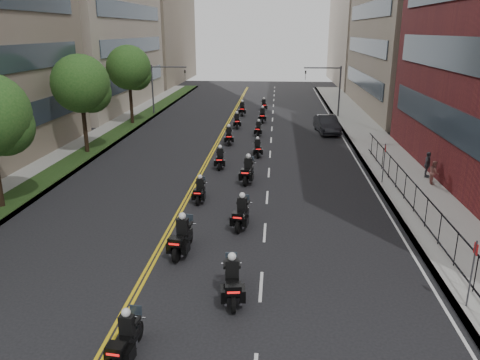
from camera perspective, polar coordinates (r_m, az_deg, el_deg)
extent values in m
cube|color=gray|center=(37.87, 17.14, 2.87)|extent=(4.00, 90.00, 0.15)
cube|color=gray|center=(40.11, -18.62, 3.53)|extent=(4.00, 90.00, 0.15)
cube|color=#193212|center=(39.78, -17.57, 3.66)|extent=(2.00, 90.00, 0.04)
cube|color=#333F4C|center=(30.18, 24.49, 5.07)|extent=(0.12, 25.80, 1.80)
cube|color=#333F4C|center=(29.67, 25.50, 12.61)|extent=(0.12, 25.80, 1.80)
cube|color=#333F4C|center=(59.94, 14.70, 11.67)|extent=(0.12, 24.08, 1.80)
cube|color=#333F4C|center=(59.68, 15.01, 15.48)|extent=(0.12, 24.08, 1.80)
cube|color=#333F4C|center=(59.69, 15.34, 19.31)|extent=(0.12, 24.08, 1.80)
cube|color=#A59685|center=(90.61, 16.86, 19.43)|extent=(15.00, 28.00, 26.00)
cube|color=#333F4C|center=(61.61, -12.37, 11.99)|extent=(0.12, 24.08, 1.80)
cube|color=#333F4C|center=(61.36, -12.63, 15.70)|extent=(0.12, 24.08, 1.80)
cube|color=#333F4C|center=(61.37, -12.89, 19.43)|extent=(0.12, 24.08, 1.80)
cube|color=#7D715C|center=(92.46, -12.33, 19.71)|extent=(16.00, 28.00, 26.00)
cube|color=black|center=(25.14, 21.30, -1.36)|extent=(0.05, 28.00, 0.05)
cube|color=black|center=(25.56, 20.98, -4.11)|extent=(0.05, 28.00, 0.05)
sphere|color=#1C4E1A|center=(27.61, -26.77, 5.80)|extent=(3.08, 3.08, 3.08)
cylinder|color=black|center=(38.39, -18.44, 6.74)|extent=(0.32, 0.32, 5.11)
sphere|color=#1C4E1A|center=(37.99, -18.87, 11.06)|extent=(4.40, 4.40, 4.40)
sphere|color=#1C4E1A|center=(38.20, -17.69, 10.10)|extent=(3.08, 3.08, 3.08)
cylinder|color=black|center=(49.50, -13.17, 9.66)|extent=(0.32, 0.32, 5.39)
sphere|color=#1C4E1A|center=(49.18, -13.42, 13.20)|extent=(4.40, 4.40, 4.40)
sphere|color=#1C4E1A|center=(49.45, -12.54, 12.39)|extent=(3.08, 3.08, 3.08)
cylinder|color=#3F3F44|center=(53.60, 12.03, 10.44)|extent=(0.18, 0.18, 5.60)
cylinder|color=#3F3F44|center=(53.12, 10.02, 13.31)|extent=(4.00, 0.14, 0.14)
imported|color=black|center=(53.06, 7.99, 12.54)|extent=(0.16, 0.20, 1.00)
cylinder|color=#3F3F44|center=(55.01, -10.61, 10.70)|extent=(0.18, 0.18, 5.60)
cylinder|color=#3F3F44|center=(54.28, -8.67, 13.47)|extent=(4.00, 0.14, 0.14)
imported|color=black|center=(53.97, -6.72, 12.67)|extent=(0.16, 0.20, 1.00)
cylinder|color=black|center=(15.73, -12.36, -17.58)|extent=(0.20, 0.66, 0.65)
cube|color=black|center=(15.00, -13.57, -18.36)|extent=(0.52, 1.33, 0.38)
cube|color=silver|center=(15.17, -13.43, -18.94)|extent=(0.41, 0.56, 0.29)
cube|color=black|center=(14.31, -14.91, -19.33)|extent=(0.54, 0.45, 0.31)
cube|color=red|center=(14.18, -15.25, -19.86)|extent=(0.38, 0.07, 0.07)
cube|color=black|center=(14.77, -13.64, -16.75)|extent=(0.45, 0.31, 0.59)
sphere|color=silver|center=(14.55, -13.74, -15.42)|extent=(0.28, 0.28, 0.28)
cylinder|color=black|center=(16.66, -0.82, -14.73)|extent=(0.25, 0.75, 0.73)
cylinder|color=black|center=(18.14, -1.07, -11.80)|extent=(0.25, 0.75, 0.73)
cube|color=black|center=(17.24, -0.96, -12.35)|extent=(0.65, 1.50, 0.43)
cube|color=silver|center=(17.41, -0.96, -12.96)|extent=(0.49, 0.64, 0.32)
cube|color=black|center=(16.37, -0.83, -13.08)|extent=(0.62, 0.52, 0.34)
cube|color=red|center=(16.19, -0.79, -13.55)|extent=(0.43, 0.09, 0.08)
cube|color=black|center=(17.02, -0.97, -10.69)|extent=(0.51, 0.36, 0.67)
sphere|color=silver|center=(16.82, -0.98, -9.32)|extent=(0.31, 0.31, 0.31)
cylinder|color=black|center=(20.03, -7.78, -8.92)|extent=(0.25, 0.77, 0.75)
cylinder|color=black|center=(21.54, -6.23, -6.86)|extent=(0.25, 0.77, 0.75)
cube|color=black|center=(20.65, -7.01, -7.07)|extent=(0.65, 1.54, 0.44)
cube|color=silver|center=(20.80, -6.93, -7.65)|extent=(0.49, 0.66, 0.33)
cube|color=black|center=(19.78, -7.85, -7.42)|extent=(0.63, 0.53, 0.35)
cube|color=red|center=(19.59, -8.07, -7.76)|extent=(0.44, 0.09, 0.08)
cube|color=black|center=(20.47, -7.01, -5.60)|extent=(0.52, 0.37, 0.69)
sphere|color=silver|center=(20.30, -7.05, -4.38)|extent=(0.32, 0.32, 0.32)
cylinder|color=black|center=(22.53, -0.22, -5.65)|extent=(0.24, 0.73, 0.71)
cylinder|color=black|center=(24.04, 0.66, -4.10)|extent=(0.24, 0.73, 0.71)
cube|color=black|center=(23.17, 0.24, -4.18)|extent=(0.63, 1.46, 0.42)
cube|color=silver|center=(23.31, 0.26, -4.68)|extent=(0.47, 0.63, 0.31)
cube|color=black|center=(22.32, -0.22, -4.37)|extent=(0.60, 0.51, 0.34)
cube|color=red|center=(22.13, -0.34, -4.63)|extent=(0.42, 0.09, 0.07)
cube|color=black|center=(23.03, 0.27, -2.92)|extent=(0.50, 0.35, 0.65)
sphere|color=silver|center=(22.89, 0.27, -1.88)|extent=(0.30, 0.30, 0.30)
cylinder|color=black|center=(26.12, -5.14, -2.45)|extent=(0.14, 0.63, 0.63)
cylinder|color=black|center=(27.49, -4.60, -1.39)|extent=(0.14, 0.63, 0.63)
cube|color=black|center=(26.72, -4.88, -1.38)|extent=(0.40, 1.25, 0.37)
cube|color=silver|center=(26.83, -4.85, -1.78)|extent=(0.36, 0.51, 0.28)
cube|color=black|center=(25.96, -5.17, -1.45)|extent=(0.48, 0.39, 0.30)
cube|color=red|center=(25.79, -5.24, -1.63)|extent=(0.37, 0.03, 0.06)
cube|color=black|center=(26.62, -4.89, -0.41)|extent=(0.41, 0.26, 0.57)
sphere|color=silver|center=(26.51, -4.90, 0.39)|extent=(0.27, 0.27, 0.27)
cylinder|color=black|center=(29.18, 0.68, -0.06)|extent=(0.24, 0.77, 0.75)
cylinder|color=black|center=(30.84, 1.29, 0.93)|extent=(0.24, 0.77, 0.75)
cube|color=black|center=(29.92, 1.00, 1.02)|extent=(0.64, 1.54, 0.44)
cube|color=silver|center=(30.04, 1.02, 0.58)|extent=(0.49, 0.65, 0.33)
cube|color=black|center=(29.01, 0.69, 1.03)|extent=(0.63, 0.53, 0.35)
cube|color=red|center=(28.80, 0.60, 0.85)|extent=(0.44, 0.09, 0.08)
cube|color=black|center=(29.81, 1.03, 2.07)|extent=(0.52, 0.37, 0.69)
sphere|color=silver|center=(29.70, 1.03, 2.93)|extent=(0.32, 0.32, 0.32)
cylinder|color=black|center=(32.48, -2.52, 1.71)|extent=(0.17, 0.67, 0.66)
cylinder|color=black|center=(33.98, -2.34, 2.44)|extent=(0.17, 0.67, 0.66)
cube|color=black|center=(33.15, -2.43, 2.54)|extent=(0.48, 1.34, 0.39)
cube|color=silver|center=(33.26, -2.42, 2.19)|extent=(0.40, 0.56, 0.29)
cube|color=black|center=(32.34, -2.53, 2.58)|extent=(0.53, 0.44, 0.31)
cube|color=red|center=(32.15, -2.55, 2.45)|extent=(0.39, 0.05, 0.07)
cube|color=black|center=(33.07, -2.44, 3.38)|extent=(0.44, 0.30, 0.61)
sphere|color=silver|center=(32.98, -2.45, 4.07)|extent=(0.28, 0.28, 0.28)
cylinder|color=black|center=(35.62, 2.23, 3.13)|extent=(0.20, 0.63, 0.62)
cylinder|color=black|center=(37.03, 2.05, 3.71)|extent=(0.20, 0.63, 0.62)
cube|color=black|center=(36.26, 2.14, 3.82)|extent=(0.53, 1.27, 0.37)
cube|color=silver|center=(36.35, 2.13, 3.51)|extent=(0.40, 0.54, 0.27)
cube|color=black|center=(35.50, 2.24, 3.87)|extent=(0.52, 0.44, 0.29)
cube|color=red|center=(35.32, 2.26, 3.77)|extent=(0.37, 0.07, 0.06)
cube|color=black|center=(36.19, 2.15, 4.53)|extent=(0.43, 0.30, 0.57)
sphere|color=silver|center=(36.12, 2.15, 5.13)|extent=(0.26, 0.26, 0.26)
cylinder|color=black|center=(39.46, -1.35, 4.65)|extent=(0.22, 0.70, 0.69)
cylinder|color=black|center=(41.04, -1.38, 5.16)|extent=(0.22, 0.70, 0.69)
cube|color=black|center=(40.19, -1.37, 5.31)|extent=(0.58, 1.41, 0.40)
cube|color=silver|center=(40.29, -1.37, 5.00)|extent=(0.44, 0.60, 0.30)
cube|color=black|center=(39.35, -1.36, 5.40)|extent=(0.57, 0.48, 0.32)
cube|color=red|center=(39.14, -1.36, 5.30)|extent=(0.41, 0.08, 0.07)
cube|color=black|center=(40.13, -1.37, 6.03)|extent=(0.47, 0.33, 0.63)
sphere|color=silver|center=(40.06, -1.38, 6.63)|extent=(0.29, 0.29, 0.29)
cylinder|color=black|center=(42.84, 2.17, 5.65)|extent=(0.16, 0.62, 0.62)
cylinder|color=black|center=(44.26, 2.35, 6.04)|extent=(0.16, 0.62, 0.62)
cube|color=black|center=(43.50, 2.27, 6.18)|extent=(0.45, 1.25, 0.36)
cube|color=silver|center=(43.58, 2.27, 5.92)|extent=(0.37, 0.52, 0.27)
cube|color=black|center=(42.74, 2.18, 6.27)|extent=(0.49, 0.41, 0.29)
cube|color=red|center=(42.56, 2.16, 6.19)|extent=(0.36, 0.05, 0.06)
cube|color=black|center=(43.45, 2.28, 6.78)|extent=(0.41, 0.28, 0.56)
sphere|color=silver|center=(43.39, 2.29, 7.27)|extent=(0.26, 0.26, 0.26)
cylinder|color=black|center=(46.22, -0.34, 6.59)|extent=(0.22, 0.68, 0.67)
cylinder|color=black|center=(47.77, -0.41, 6.96)|extent=(0.22, 0.68, 0.67)
cube|color=black|center=(46.94, -0.38, 7.11)|extent=(0.57, 1.37, 0.39)
cube|color=silver|center=(47.03, -0.38, 6.85)|extent=(0.44, 0.58, 0.30)
cube|color=black|center=(46.12, -0.34, 7.22)|extent=(0.56, 0.47, 0.32)
cube|color=red|center=(45.92, -0.33, 7.15)|extent=(0.40, 0.08, 0.07)
cube|color=black|center=(46.90, -0.38, 7.72)|extent=(0.46, 0.33, 0.61)
sphere|color=silver|center=(46.84, -0.38, 8.22)|extent=(0.29, 0.29, 0.29)
cylinder|color=black|center=(49.12, 2.72, 7.27)|extent=(0.15, 0.71, 0.71)
cylinder|color=black|center=(50.76, 2.78, 7.61)|extent=(0.15, 0.71, 0.71)
cube|color=black|center=(49.89, 2.76, 7.77)|extent=(0.45, 1.41, 0.42)
cube|color=silver|center=(49.98, 2.75, 7.51)|extent=(0.40, 0.58, 0.31)
cube|color=black|center=(49.03, 2.73, 7.89)|extent=(0.54, 0.44, 0.33)
cube|color=red|center=(48.81, 2.73, 7.82)|extent=(0.42, 0.03, 0.07)
cube|color=black|center=(49.85, 2.77, 8.37)|extent=(0.46, 0.29, 0.65)
sphere|color=silver|center=(49.79, 2.77, 8.87)|extent=(0.30, 0.30, 0.30)
cylinder|color=black|center=(53.25, 0.26, 8.12)|extent=(0.20, 0.73, 0.72)
cylinder|color=black|center=(54.91, 0.26, 8.41)|extent=(0.20, 0.73, 0.72)
cube|color=black|center=(54.03, 0.26, 8.58)|extent=(0.55, 1.45, 0.42)
cube|color=silver|center=(54.12, 0.26, 8.33)|extent=(0.44, 0.61, 0.32)
cube|color=black|center=(53.16, 0.27, 8.70)|extent=(0.58, 0.48, 0.34)
cube|color=red|center=(52.94, 0.27, 8.64)|extent=(0.42, 0.06, 0.07)
cube|color=black|center=(54.00, 0.26, 9.14)|extent=(0.49, 0.33, 0.65)
sphere|color=silver|center=(53.95, 0.26, 9.60)|extent=(0.31, 0.31, 0.31)
cylinder|color=black|center=(56.62, 2.98, 8.64)|extent=(0.20, 0.66, 0.65)
cylinder|color=black|center=(58.13, 2.86, 8.88)|extent=(0.20, 0.66, 0.65)
cube|color=black|center=(57.33, 2.92, 9.03)|extent=(0.53, 1.32, 0.38)
cube|color=silver|center=(57.42, 2.92, 8.82)|extent=(0.41, 0.56, 0.29)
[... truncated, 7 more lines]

